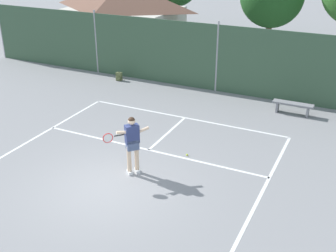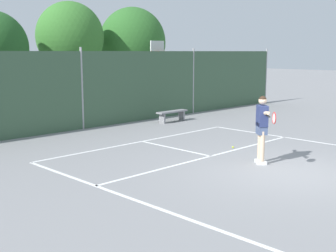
# 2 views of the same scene
# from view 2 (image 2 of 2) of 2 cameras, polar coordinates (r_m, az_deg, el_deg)

# --- Properties ---
(ground_plane) EXTENTS (120.00, 120.00, 0.00)m
(ground_plane) POSITION_cam_2_polar(r_m,az_deg,el_deg) (11.62, 15.07, -5.80)
(ground_plane) COLOR gray
(court_markings) EXTENTS (8.30, 11.10, 0.01)m
(court_markings) POSITION_cam_2_polar(r_m,az_deg,el_deg) (11.94, 12.38, -5.26)
(court_markings) COLOR white
(court_markings) RESTS_ON ground
(chainlink_fence) EXTENTS (26.09, 0.09, 3.19)m
(chainlink_fence) POSITION_cam_2_polar(r_m,az_deg,el_deg) (17.56, -11.06, 4.54)
(chainlink_fence) COLOR #38563D
(chainlink_fence) RESTS_ON ground
(basketball_hoop) EXTENTS (0.90, 0.67, 3.55)m
(basketball_hoop) POSITION_cam_2_polar(r_m,az_deg,el_deg) (22.32, -1.44, 7.78)
(basketball_hoop) COLOR #9E9EA3
(basketball_hoop) RESTS_ON ground
(treeline_backdrop) EXTENTS (24.64, 4.19, 5.96)m
(treeline_backdrop) POSITION_cam_2_polar(r_m,az_deg,el_deg) (25.56, -19.95, 10.42)
(treeline_backdrop) COLOR brown
(treeline_backdrop) RESTS_ON ground
(tennis_player) EXTENTS (0.93, 1.17, 1.85)m
(tennis_player) POSITION_cam_2_polar(r_m,az_deg,el_deg) (12.10, 12.07, 0.31)
(tennis_player) COLOR silver
(tennis_player) RESTS_ON ground
(tennis_ball) EXTENTS (0.07, 0.07, 0.07)m
(tennis_ball) POSITION_cam_2_polar(r_m,az_deg,el_deg) (14.11, 8.39, -2.72)
(tennis_ball) COLOR #CCE033
(tennis_ball) RESTS_ON ground
(courtside_bench) EXTENTS (1.60, 0.36, 0.48)m
(courtside_bench) POSITION_cam_2_polar(r_m,az_deg,el_deg) (19.11, 0.53, 1.61)
(courtside_bench) COLOR gray
(courtside_bench) RESTS_ON ground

